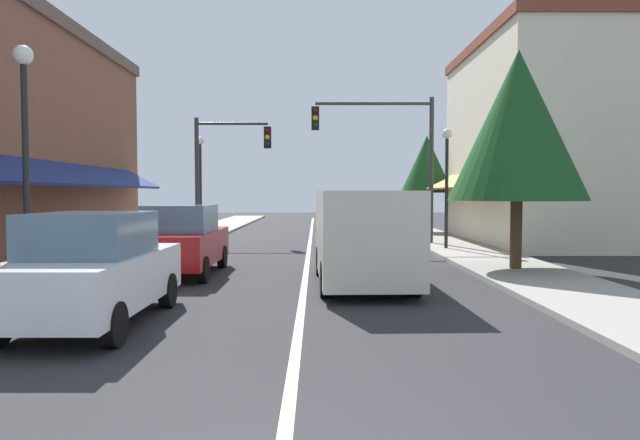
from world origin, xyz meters
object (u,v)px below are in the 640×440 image
traffic_signal_left_corner (223,160)px  tree_right_far (427,165)px  parked_car_nearest_left (93,269)px  tree_right_near (518,126)px  street_lamp_left_near (25,130)px  parked_car_second_left (182,240)px  street_lamp_right_mid (447,168)px  van_in_lane (362,234)px  traffic_signal_mast_arm (391,145)px  street_lamp_left_far (200,170)px

traffic_signal_left_corner → tree_right_far: size_ratio=1.05×
parked_car_nearest_left → tree_right_far: size_ratio=0.82×
tree_right_near → parked_car_nearest_left: bearing=-146.0°
street_lamp_left_near → tree_right_far: size_ratio=0.97×
parked_car_nearest_left → street_lamp_left_near: street_lamp_left_near is taller
parked_car_second_left → tree_right_near: bearing=2.0°
traffic_signal_left_corner → tree_right_near: tree_right_near is taller
parked_car_nearest_left → tree_right_near: tree_right_near is taller
traffic_signal_left_corner → street_lamp_right_mid: traffic_signal_left_corner is taller
tree_right_far → van_in_lane: bearing=-105.7°
parked_car_nearest_left → street_lamp_left_near: size_ratio=0.85×
street_lamp_right_mid → traffic_signal_mast_arm: bearing=127.9°
parked_car_second_left → street_lamp_right_mid: size_ratio=0.94×
van_in_lane → traffic_signal_mast_arm: traffic_signal_mast_arm is taller
parked_car_nearest_left → traffic_signal_mast_arm: bearing=65.2°
traffic_signal_left_corner → van_in_lane: bearing=-66.4°
van_in_lane → traffic_signal_left_corner: (-5.00, 11.46, 2.35)m
parked_car_second_left → tree_right_near: tree_right_near is taller
tree_right_near → traffic_signal_mast_arm: bearing=106.4°
traffic_signal_mast_arm → traffic_signal_left_corner: size_ratio=1.11×
parked_car_nearest_left → traffic_signal_left_corner: size_ratio=0.78×
traffic_signal_mast_arm → street_lamp_left_far: (-8.32, 4.28, -0.78)m
parked_car_nearest_left → van_in_lane: 6.02m
parked_car_second_left → street_lamp_left_near: (-2.07, -3.62, 2.37)m
tree_right_near → tree_right_far: size_ratio=1.15×
traffic_signal_mast_arm → tree_right_far: size_ratio=1.16×
traffic_signal_left_corner → tree_right_far: 10.76m
traffic_signal_mast_arm → tree_right_far: 7.24m
parked_car_second_left → traffic_signal_mast_arm: bearing=51.8°
traffic_signal_mast_arm → tree_right_near: 8.07m
traffic_signal_left_corner → tree_right_far: (9.60, 4.87, 0.03)m
parked_car_nearest_left → tree_right_far: (9.13, 20.28, 2.64)m
tree_right_far → parked_car_nearest_left: bearing=-114.2°
traffic_signal_left_corner → street_lamp_right_mid: (8.59, -4.04, -0.52)m
street_lamp_left_far → traffic_signal_left_corner: bearing=-59.6°
van_in_lane → tree_right_far: size_ratio=1.05×
traffic_signal_mast_arm → street_lamp_right_mid: 2.96m
van_in_lane → street_lamp_right_mid: (3.59, 7.42, 1.82)m
van_in_lane → street_lamp_left_near: street_lamp_left_near is taller
tree_right_near → tree_right_far: (0.45, 14.44, -0.28)m
traffic_signal_mast_arm → street_lamp_left_near: 14.39m
parked_car_nearest_left → traffic_signal_left_corner: 15.64m
parked_car_nearest_left → parked_car_second_left: size_ratio=1.00×
parked_car_second_left → tree_right_near: size_ratio=0.71×
street_lamp_left_far → traffic_signal_mast_arm: bearing=-27.3°
van_in_lane → tree_right_near: 5.27m
parked_car_nearest_left → traffic_signal_mast_arm: size_ratio=0.71×
street_lamp_right_mid → tree_right_far: size_ratio=0.87×
traffic_signal_left_corner → tree_right_near: 13.24m
traffic_signal_mast_arm → street_lamp_left_near: size_ratio=1.21×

